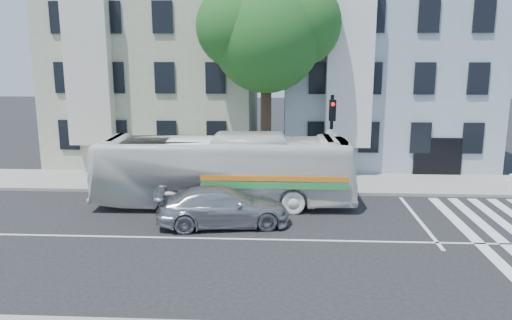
# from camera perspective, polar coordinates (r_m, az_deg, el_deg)

# --- Properties ---
(ground) EXTENTS (120.00, 120.00, 0.00)m
(ground) POSITION_cam_1_polar(r_m,az_deg,el_deg) (18.59, 0.24, -9.07)
(ground) COLOR black
(ground) RESTS_ON ground
(sidewalk_far) EXTENTS (80.00, 4.00, 0.15)m
(sidewalk_far) POSITION_cam_1_polar(r_m,az_deg,el_deg) (26.19, 1.08, -2.58)
(sidewalk_far) COLOR gray
(sidewalk_far) RESTS_ON ground
(building_left) EXTENTS (12.00, 10.00, 11.00)m
(building_left) POSITION_cam_1_polar(r_m,az_deg,el_deg) (33.28, -10.78, 9.81)
(building_left) COLOR #A5A78C
(building_left) RESTS_ON ground
(building_right) EXTENTS (12.00, 10.00, 11.00)m
(building_right) POSITION_cam_1_polar(r_m,az_deg,el_deg) (32.92, 13.99, 9.65)
(building_right) COLOR #96A3B3
(building_right) RESTS_ON ground
(street_tree) EXTENTS (7.30, 5.90, 11.10)m
(street_tree) POSITION_cam_1_polar(r_m,az_deg,el_deg) (26.09, 1.34, 14.56)
(street_tree) COLOR #2D2116
(street_tree) RESTS_ON ground
(bus) EXTENTS (3.06, 11.61, 3.21)m
(bus) POSITION_cam_1_polar(r_m,az_deg,el_deg) (22.22, -3.69, -1.21)
(bus) COLOR white
(bus) RESTS_ON ground
(sedan) EXTENTS (2.91, 5.51, 1.52)m
(sedan) POSITION_cam_1_polar(r_m,az_deg,el_deg) (19.89, -3.77, -5.34)
(sedan) COLOR #ACADB3
(sedan) RESTS_ON ground
(hedge) EXTENTS (8.35, 3.38, 0.70)m
(hedge) POSITION_cam_1_polar(r_m,az_deg,el_deg) (24.81, -7.27, -2.50)
(hedge) COLOR #315A1D
(hedge) RESTS_ON sidewalk_far
(traffic_signal) EXTENTS (0.50, 0.55, 4.83)m
(traffic_signal) POSITION_cam_1_polar(r_m,az_deg,el_deg) (23.65, 8.63, 3.22)
(traffic_signal) COLOR black
(traffic_signal) RESTS_ON ground
(fire_hydrant) EXTENTS (0.42, 0.28, 0.74)m
(fire_hydrant) POSITION_cam_1_polar(r_m,az_deg,el_deg) (27.71, 27.08, -2.15)
(fire_hydrant) COLOR silver
(fire_hydrant) RESTS_ON sidewalk_far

